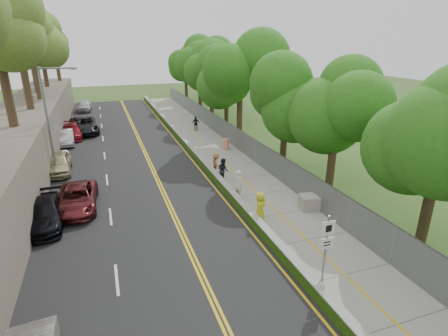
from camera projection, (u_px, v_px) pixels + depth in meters
ground at (268, 249)px, 17.21m from camera, size 140.00×140.00×0.00m
road at (128, 164)px, 28.79m from camera, size 11.20×66.00×0.04m
sidewalk at (220, 154)px, 31.27m from camera, size 4.20×66.00×0.05m
jersey_barrier at (195, 154)px, 30.46m from camera, size 0.42×66.00×0.60m
rock_embankment at (12, 151)px, 25.58m from camera, size 5.00×66.00×4.00m
chainlink_fence at (242, 142)px, 31.59m from camera, size 0.04×66.00×2.00m
trees_fenceside at (268, 72)px, 30.24m from camera, size 7.00×66.00×14.00m
streetlight at (50, 115)px, 24.73m from camera, size 2.52×0.22×8.00m
signpost at (327, 242)px, 14.19m from camera, size 0.62×0.09×3.10m
construction_barrel at (226, 144)px, 32.48m from camera, size 0.61×0.61×1.00m
concrete_block at (311, 202)px, 21.04m from camera, size 1.44×1.18×0.86m
car_2 at (77, 198)px, 20.98m from camera, size 2.47×4.98×1.36m
car_3 at (44, 214)px, 19.14m from camera, size 2.01×4.74×1.36m
car_4 at (58, 163)px, 26.74m from camera, size 1.88×4.53×1.53m
car_5 at (66, 137)px, 34.02m from camera, size 1.77×4.27×1.38m
car_6 at (84, 125)px, 38.16m from camera, size 3.36×6.28×1.68m
car_7 at (72, 131)px, 36.18m from camera, size 2.19×4.93×1.40m
car_8 at (84, 106)px, 49.85m from camera, size 2.05×4.61×1.54m
painter_0 at (260, 207)px, 19.47m from camera, size 0.62×0.89×1.73m
painter_1 at (239, 184)px, 22.27m from camera, size 0.47×0.70×1.91m
painter_2 at (223, 170)px, 24.96m from camera, size 0.74×0.91×1.75m
painter_3 at (216, 164)px, 26.54m from camera, size 0.65×1.03×1.53m
person_far at (196, 123)px, 39.01m from camera, size 1.00×0.53×1.62m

